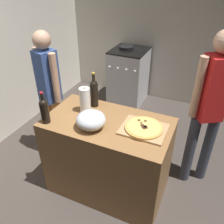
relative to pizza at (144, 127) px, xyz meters
name	(u,v)px	position (x,y,z in m)	size (l,w,h in m)	color
ground_plane	(130,146)	(-0.36, 0.74, -0.93)	(4.00, 3.67, 0.02)	#3F3833
kitchen_wall_rear	(168,24)	(-0.36, 2.33, 0.38)	(4.00, 0.10, 2.60)	silver
kitchen_wall_left	(13,36)	(-2.11, 0.74, 0.38)	(0.10, 3.67, 2.60)	silver
counter	(108,157)	(-0.35, -0.01, -0.47)	(1.20, 0.67, 0.89)	olive
cutting_board	(144,129)	(0.00, 0.00, -0.02)	(0.40, 0.32, 0.02)	tan
pizza	(144,127)	(0.00, 0.00, 0.00)	(0.34, 0.34, 0.03)	tan
mixing_bowl	(91,120)	(-0.44, -0.16, 0.05)	(0.27, 0.27, 0.16)	#B2B2B7
paper_towel_roll	(85,100)	(-0.63, 0.06, 0.10)	(0.10, 0.10, 0.26)	white
wine_bottle_green	(94,92)	(-0.60, 0.20, 0.13)	(0.08, 0.08, 0.37)	black
wine_bottle_amber	(44,110)	(-0.87, -0.25, 0.10)	(0.08, 0.08, 0.31)	black
stove	(128,76)	(-0.87, 1.93, -0.45)	(0.57, 0.64, 0.98)	#B7B7BC
person_in_stripes	(50,91)	(-1.20, 0.25, -0.02)	(0.34, 0.25, 1.58)	#D88C4C
person_in_red	(210,105)	(0.49, 0.52, 0.07)	(0.35, 0.29, 1.70)	#383D4C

